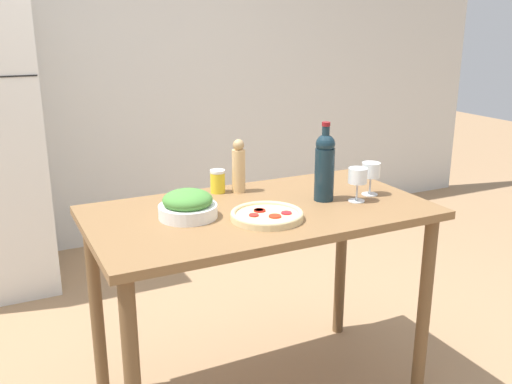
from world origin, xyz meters
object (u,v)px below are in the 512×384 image
object	(u,v)px
homemade_pizza	(267,215)
wine_glass_near	(358,178)
pepper_mill	(239,167)
salad_bowl	(188,205)
wine_glass_far	(371,172)
wine_bottle	(325,165)
salt_canister	(218,181)

from	to	relation	value
homemade_pizza	wine_glass_near	bearing A→B (deg)	4.55
wine_glass_near	pepper_mill	distance (m)	0.52
wine_glass_near	salad_bowl	bearing A→B (deg)	170.65
wine_glass_far	pepper_mill	xyz separation A→B (m)	(-0.50, 0.29, 0.01)
wine_glass_far	salad_bowl	bearing A→B (deg)	175.46
wine_glass_far	salad_bowl	distance (m)	0.82
homemade_pizza	wine_bottle	bearing A→B (deg)	18.84
wine_glass_far	homemade_pizza	size ratio (longest dim) A/B	0.51
pepper_mill	salt_canister	xyz separation A→B (m)	(-0.09, 0.03, -0.06)
wine_glass_near	salt_canister	size ratio (longest dim) A/B	1.41
wine_glass_far	pepper_mill	distance (m)	0.58
wine_glass_far	pepper_mill	world-z (taller)	pepper_mill
wine_glass_near	wine_glass_far	size ratio (longest dim) A/B	1.00
wine_glass_near	salad_bowl	xyz separation A→B (m)	(-0.71, 0.12, -0.05)
wine_glass_far	homemade_pizza	bearing A→B (deg)	-171.00
wine_glass_near	homemade_pizza	bearing A→B (deg)	-175.45
wine_glass_near	homemade_pizza	xyz separation A→B (m)	(-0.44, -0.04, -0.09)
wine_bottle	pepper_mill	size ratio (longest dim) A/B	1.40
wine_glass_near	wine_glass_far	bearing A→B (deg)	25.82
salt_canister	wine_glass_far	bearing A→B (deg)	-28.98
wine_glass_near	salad_bowl	size ratio (longest dim) A/B	0.63
wine_glass_near	salt_canister	distance (m)	0.61
wine_glass_near	pepper_mill	xyz separation A→B (m)	(-0.39, 0.35, 0.01)
salad_bowl	wine_glass_far	bearing A→B (deg)	-4.54
wine_glass_near	salt_canister	bearing A→B (deg)	141.81
wine_glass_near	pepper_mill	bearing A→B (deg)	138.42
pepper_mill	homemade_pizza	xyz separation A→B (m)	(-0.05, -0.38, -0.10)
wine_bottle	salt_canister	bearing A→B (deg)	140.40
pepper_mill	wine_glass_near	bearing A→B (deg)	-41.58
salad_bowl	salt_canister	distance (m)	0.35
salad_bowl	salt_canister	bearing A→B (deg)	48.30
wine_glass_far	homemade_pizza	world-z (taller)	wine_glass_far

